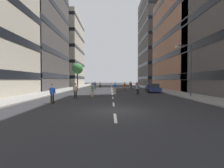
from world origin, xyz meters
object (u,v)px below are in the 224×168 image
at_px(parked_car_near, 153,88).
at_px(skater_8, 130,84).
at_px(skater_1, 137,85).
at_px(skater_7, 75,90).
at_px(skater_11, 100,84).
at_px(street_tree_near, 77,69).
at_px(skater_12, 125,86).
at_px(skater_6, 138,88).
at_px(skater_3, 131,85).
at_px(skater_0, 92,87).
at_px(skater_10, 115,87).
at_px(skater_13, 52,93).
at_px(skater_2, 93,89).
at_px(skater_9, 94,85).
at_px(skater_5, 95,85).
at_px(skater_4, 148,87).
at_px(streetlamp_right, 188,64).

distance_m(parked_car_near, skater_8, 13.35).
bearing_deg(skater_1, skater_8, 115.88).
relative_size(skater_7, skater_11, 1.00).
distance_m(street_tree_near, skater_12, 23.32).
bearing_deg(skater_6, skater_8, 86.44).
relative_size(skater_3, skater_12, 1.00).
relative_size(skater_0, skater_3, 1.00).
height_order(skater_0, skater_10, same).
xyz_separation_m(street_tree_near, skater_13, (4.73, -33.29, -4.59)).
height_order(street_tree_near, skater_2, street_tree_near).
xyz_separation_m(skater_9, skater_13, (-1.75, -20.20, -0.03)).
distance_m(skater_8, skater_12, 12.37).
relative_size(skater_2, skater_5, 1.00).
bearing_deg(skater_1, skater_11, 151.82).
distance_m(skater_9, skater_11, 8.38).
relative_size(skater_2, skater_9, 1.00).
relative_size(skater_6, skater_9, 1.00).
height_order(skater_4, skater_6, same).
height_order(skater_7, skater_8, same).
bearing_deg(streetlamp_right, skater_7, -170.92).
bearing_deg(street_tree_near, parked_car_near, -48.87).
relative_size(skater_3, skater_7, 1.00).
bearing_deg(parked_car_near, skater_13, -134.09).
bearing_deg(street_tree_near, skater_12, -56.50).
relative_size(skater_8, skater_10, 1.00).
bearing_deg(skater_11, streetlamp_right, -61.21).
bearing_deg(street_tree_near, skater_6, -60.91).
relative_size(skater_1, skater_5, 1.00).
bearing_deg(skater_3, skater_1, 54.70).
bearing_deg(skater_0, skater_10, 1.72).
height_order(skater_11, skater_13, same).
xyz_separation_m(skater_7, skater_11, (1.13, 25.26, 0.00)).
xyz_separation_m(skater_6, skater_13, (-9.25, -8.15, -0.03)).
xyz_separation_m(skater_0, skater_3, (7.85, 8.32, 0.00)).
relative_size(streetlamp_right, skater_10, 3.65).
relative_size(street_tree_near, skater_10, 4.00).
xyz_separation_m(skater_5, skater_8, (8.74, 3.24, 0.03)).
relative_size(parked_car_near, skater_11, 2.47).
bearing_deg(streetlamp_right, skater_5, 127.53).
relative_size(skater_1, skater_10, 1.00).
bearing_deg(skater_3, skater_9, -173.38).
bearing_deg(skater_11, skater_4, -65.75).
relative_size(skater_5, skater_9, 1.00).
xyz_separation_m(skater_4, skater_10, (-4.93, 3.45, 0.00)).
bearing_deg(skater_8, skater_12, -101.62).
bearing_deg(skater_7, streetlamp_right, 9.08).
bearing_deg(street_tree_near, skater_9, -63.64).
relative_size(parked_car_near, skater_6, 2.47).
bearing_deg(streetlamp_right, skater_12, 129.83).
relative_size(street_tree_near, skater_2, 4.00).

